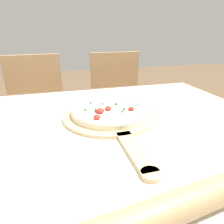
% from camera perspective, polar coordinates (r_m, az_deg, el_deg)
% --- Properties ---
extents(dining_table, '(1.26, 1.00, 0.73)m').
position_cam_1_polar(dining_table, '(0.75, 0.35, -10.99)').
color(dining_table, brown).
rests_on(dining_table, ground_plane).
extents(towel_cloth, '(1.18, 0.92, 0.00)m').
position_cam_1_polar(towel_cloth, '(0.70, 0.37, -3.96)').
color(towel_cloth, silver).
rests_on(towel_cloth, dining_table).
extents(pizza_peel, '(0.35, 0.56, 0.01)m').
position_cam_1_polar(pizza_peel, '(0.74, -0.15, -1.51)').
color(pizza_peel, '#D6B784').
rests_on(pizza_peel, towel_cloth).
extents(pizza, '(0.29, 0.29, 0.04)m').
position_cam_1_polar(pizza, '(0.76, -0.63, 0.47)').
color(pizza, beige).
rests_on(pizza, pizza_peel).
extents(rolling_pin, '(0.47, 0.10, 0.05)m').
position_cam_1_polar(rolling_pin, '(0.39, 16.70, -25.02)').
color(rolling_pin, tan).
rests_on(rolling_pin, towel_cloth).
extents(chair_left, '(0.43, 0.43, 0.88)m').
position_cam_1_polar(chair_left, '(1.52, -20.28, 0.54)').
color(chair_left, tan).
rests_on(chair_left, ground_plane).
extents(chair_right, '(0.41, 0.41, 0.88)m').
position_cam_1_polar(chair_right, '(1.58, 1.67, 2.78)').
color(chair_right, tan).
rests_on(chair_right, ground_plane).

